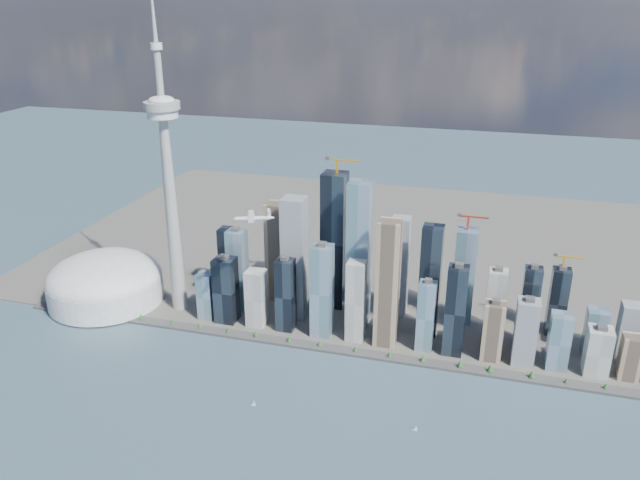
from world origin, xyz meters
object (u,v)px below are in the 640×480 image
(dome_stadium, at_px, (105,281))
(airplane, at_px, (253,218))
(sailboat_west, at_px, (254,403))
(sailboat_east, at_px, (416,429))
(needle_tower, at_px, (169,179))

(dome_stadium, bearing_deg, airplane, -14.32)
(dome_stadium, height_order, sailboat_west, dome_stadium)
(sailboat_west, bearing_deg, airplane, 114.46)
(sailboat_west, xyz_separation_m, sailboat_east, (217.10, 7.39, -0.17))
(sailboat_west, bearing_deg, needle_tower, 141.56)
(sailboat_west, distance_m, sailboat_east, 217.22)
(needle_tower, distance_m, airplane, 204.87)
(dome_stadium, relative_size, sailboat_west, 20.28)
(sailboat_east, bearing_deg, sailboat_west, -169.71)
(airplane, relative_size, sailboat_west, 5.83)
(needle_tower, bearing_deg, sailboat_east, -26.09)
(airplane, bearing_deg, sailboat_east, -47.13)
(dome_stadium, bearing_deg, sailboat_west, -30.36)
(needle_tower, bearing_deg, sailboat_west, -44.84)
(needle_tower, height_order, sailboat_east, needle_tower)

